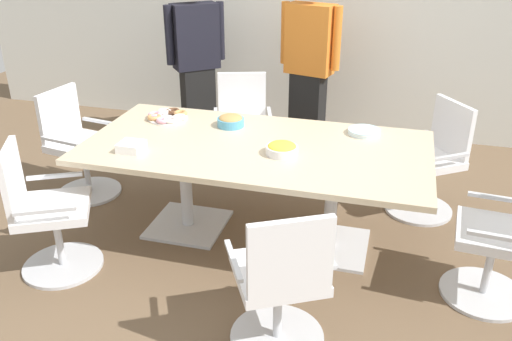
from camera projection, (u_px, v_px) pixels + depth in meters
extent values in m
cube|color=brown|center=(256.00, 236.00, 4.09)|extent=(10.00, 10.00, 0.01)
cube|color=silver|center=(318.00, 0.00, 5.57)|extent=(8.00, 0.10, 2.80)
cube|color=#CCB793|center=(256.00, 147.00, 3.77)|extent=(2.40, 1.20, 0.04)
cube|color=silver|center=(188.00, 224.00, 4.21)|extent=(0.56, 0.56, 0.02)
cylinder|color=silver|center=(186.00, 184.00, 4.06)|extent=(0.09, 0.09, 0.69)
cube|color=silver|center=(328.00, 245.00, 3.95)|extent=(0.56, 0.56, 0.02)
cylinder|color=silver|center=(331.00, 203.00, 3.79)|extent=(0.09, 0.09, 0.69)
cylinder|color=silver|center=(418.00, 209.00, 4.43)|extent=(0.75, 0.75, 0.02)
cylinder|color=silver|center=(421.00, 186.00, 4.34)|extent=(0.05, 0.05, 0.41)
cube|color=white|center=(425.00, 159.00, 4.24)|extent=(0.64, 0.64, 0.06)
cube|color=white|center=(452.00, 128.00, 4.20)|extent=(0.28, 0.38, 0.42)
cube|color=silver|center=(447.00, 157.00, 3.98)|extent=(0.32, 0.24, 0.02)
cube|color=silver|center=(409.00, 134.00, 4.40)|extent=(0.32, 0.24, 0.02)
cylinder|color=silver|center=(243.00, 172.00, 5.06)|extent=(0.68, 0.68, 0.02)
cylinder|color=silver|center=(243.00, 151.00, 4.97)|extent=(0.05, 0.05, 0.41)
cube|color=white|center=(243.00, 127.00, 4.87)|extent=(0.58, 0.58, 0.06)
cube|color=white|center=(242.00, 95.00, 4.95)|extent=(0.43, 0.17, 0.42)
cube|color=silver|center=(270.00, 115.00, 4.83)|extent=(0.14, 0.36, 0.02)
cube|color=silver|center=(215.00, 115.00, 4.81)|extent=(0.14, 0.36, 0.02)
cylinder|color=silver|center=(90.00, 191.00, 4.71)|extent=(0.62, 0.62, 0.02)
cylinder|color=silver|center=(87.00, 169.00, 4.62)|extent=(0.05, 0.05, 0.41)
cube|color=white|center=(83.00, 144.00, 4.52)|extent=(0.53, 0.53, 0.06)
cube|color=white|center=(59.00, 114.00, 4.49)|extent=(0.11, 0.44, 0.42)
cube|color=silver|center=(100.00, 122.00, 4.66)|extent=(0.37, 0.09, 0.02)
cube|color=silver|center=(60.00, 141.00, 4.26)|extent=(0.37, 0.09, 0.02)
cylinder|color=silver|center=(64.00, 265.00, 3.73)|extent=(0.73, 0.73, 0.02)
cylinder|color=silver|center=(59.00, 239.00, 3.63)|extent=(0.05, 0.05, 0.41)
cube|color=white|center=(53.00, 209.00, 3.53)|extent=(0.62, 0.62, 0.06)
cube|color=white|center=(12.00, 179.00, 3.39)|extent=(0.24, 0.41, 0.42)
cube|color=silver|center=(55.00, 176.00, 3.70)|extent=(0.34, 0.20, 0.02)
cube|color=silver|center=(45.00, 211.00, 3.27)|extent=(0.34, 0.20, 0.02)
cylinder|color=silver|center=(277.00, 336.00, 3.10)|extent=(0.73, 0.73, 0.02)
cylinder|color=silver|center=(278.00, 307.00, 3.00)|extent=(0.05, 0.05, 0.41)
cube|color=white|center=(278.00, 273.00, 2.90)|extent=(0.62, 0.62, 0.06)
cube|color=white|center=(291.00, 258.00, 2.62)|extent=(0.40, 0.25, 0.42)
cube|color=silver|center=(233.00, 260.00, 2.80)|extent=(0.20, 0.34, 0.02)
cube|color=silver|center=(323.00, 248.00, 2.90)|extent=(0.20, 0.34, 0.02)
cylinder|color=silver|center=(483.00, 293.00, 3.45)|extent=(0.58, 0.58, 0.02)
cylinder|color=silver|center=(489.00, 265.00, 3.36)|extent=(0.05, 0.05, 0.41)
cube|color=white|center=(496.00, 234.00, 3.26)|extent=(0.50, 0.50, 0.06)
cube|color=silver|center=(502.00, 238.00, 3.00)|extent=(0.37, 0.06, 0.02)
cube|color=silver|center=(499.00, 198.00, 3.41)|extent=(0.37, 0.06, 0.02)
cube|color=black|center=(199.00, 105.00, 5.62)|extent=(0.37, 0.36, 0.80)
cube|color=black|center=(195.00, 36.00, 5.31)|extent=(0.48, 0.45, 0.63)
cylinder|color=black|center=(220.00, 31.00, 5.39)|extent=(0.11, 0.11, 0.57)
cylinder|color=black|center=(169.00, 35.00, 5.19)|extent=(0.11, 0.11, 0.57)
cube|color=black|center=(307.00, 113.00, 5.37)|extent=(0.36, 0.27, 0.82)
cube|color=orange|center=(310.00, 39.00, 5.05)|extent=(0.48, 0.32, 0.65)
cylinder|color=orange|center=(337.00, 39.00, 4.92)|extent=(0.10, 0.10, 0.58)
cylinder|color=orange|center=(285.00, 33.00, 5.16)|extent=(0.10, 0.10, 0.58)
cylinder|color=#4C9EC6|center=(231.00, 122.00, 4.08)|extent=(0.20, 0.20, 0.06)
ellipsoid|color=tan|center=(231.00, 118.00, 4.06)|extent=(0.18, 0.18, 0.06)
cylinder|color=white|center=(282.00, 150.00, 3.60)|extent=(0.22, 0.22, 0.06)
ellipsoid|color=yellow|center=(282.00, 146.00, 3.59)|extent=(0.19, 0.19, 0.05)
cylinder|color=white|center=(168.00, 118.00, 4.23)|extent=(0.31, 0.31, 0.01)
torus|color=white|center=(180.00, 117.00, 4.18)|extent=(0.11, 0.11, 0.03)
torus|color=tan|center=(180.00, 113.00, 4.27)|extent=(0.11, 0.11, 0.03)
torus|color=brown|center=(173.00, 111.00, 4.31)|extent=(0.11, 0.11, 0.03)
torus|color=white|center=(164.00, 111.00, 4.31)|extent=(0.11, 0.11, 0.03)
torus|color=pink|center=(155.00, 115.00, 4.24)|extent=(0.11, 0.11, 0.03)
torus|color=tan|center=(154.00, 117.00, 4.19)|extent=(0.11, 0.11, 0.03)
torus|color=pink|center=(163.00, 120.00, 4.13)|extent=(0.11, 0.11, 0.03)
torus|color=white|center=(170.00, 120.00, 4.13)|extent=(0.11, 0.11, 0.03)
cylinder|color=white|center=(364.00, 134.00, 3.94)|extent=(0.24, 0.24, 0.01)
cylinder|color=silver|center=(364.00, 133.00, 3.94)|extent=(0.24, 0.24, 0.01)
cylinder|color=white|center=(364.00, 132.00, 3.94)|extent=(0.24, 0.24, 0.01)
cylinder|color=silver|center=(364.00, 131.00, 3.93)|extent=(0.24, 0.24, 0.01)
cylinder|color=white|center=(364.00, 131.00, 3.93)|extent=(0.24, 0.24, 0.01)
cylinder|color=silver|center=(364.00, 130.00, 3.93)|extent=(0.24, 0.24, 0.01)
cube|color=white|center=(131.00, 147.00, 3.65)|extent=(0.16, 0.16, 0.06)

